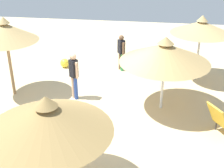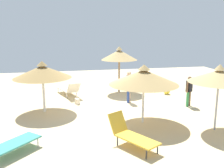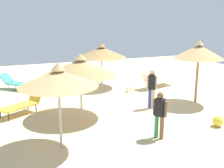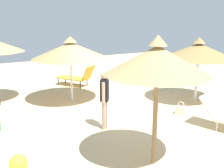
% 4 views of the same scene
% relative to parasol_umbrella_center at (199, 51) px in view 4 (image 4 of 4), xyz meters
% --- Properties ---
extents(ground, '(24.00, 24.00, 0.10)m').
position_rel_parasol_umbrella_center_xyz_m(ground, '(-3.19, 0.58, -1.94)').
color(ground, beige).
extents(parasol_umbrella_center, '(2.63, 2.63, 2.38)m').
position_rel_parasol_umbrella_center_xyz_m(parasol_umbrella_center, '(0.00, 0.00, 0.00)').
color(parasol_umbrella_center, white).
rests_on(parasol_umbrella_center, ground).
extents(parasol_umbrella_near_left, '(2.80, 2.80, 2.42)m').
position_rel_parasol_umbrella_center_xyz_m(parasol_umbrella_near_left, '(-4.04, 2.30, 0.03)').
color(parasol_umbrella_near_left, white).
rests_on(parasol_umbrella_near_left, ground).
extents(parasol_umbrella_front, '(2.14, 2.14, 2.78)m').
position_rel_parasol_umbrella_center_xyz_m(parasol_umbrella_front, '(-4.28, -2.91, 0.38)').
color(parasol_umbrella_front, olive).
rests_on(parasol_umbrella_front, ground).
extents(lounge_chair_near_right, '(1.47, 1.88, 1.01)m').
position_rel_parasol_umbrella_center_xyz_m(lounge_chair_near_right, '(-2.94, 4.33, -1.44)').
color(lounge_chair_near_right, gold).
rests_on(lounge_chair_near_right, ground).
extents(lounge_chair_far_right, '(1.97, 2.03, 0.81)m').
position_rel_parasol_umbrella_center_xyz_m(lounge_chair_far_right, '(0.93, 4.26, -1.50)').
color(lounge_chair_far_right, teal).
rests_on(lounge_chair_far_right, ground).
extents(person_standing_edge, '(0.32, 0.36, 1.66)m').
position_rel_parasol_umbrella_center_xyz_m(person_standing_edge, '(-4.26, -0.66, -0.95)').
color(person_standing_edge, tan).
rests_on(person_standing_edge, ground).
extents(handbag, '(0.26, 0.35, 0.45)m').
position_rel_parasol_umbrella_center_xyz_m(handbag, '(-1.59, -0.90, -1.73)').
color(handbag, beige).
rests_on(handbag, ground).
extents(beach_ball, '(0.38, 0.38, 0.38)m').
position_rel_parasol_umbrella_center_xyz_m(beach_ball, '(-6.92, -1.81, -1.70)').
color(beach_ball, yellow).
rests_on(beach_ball, ground).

